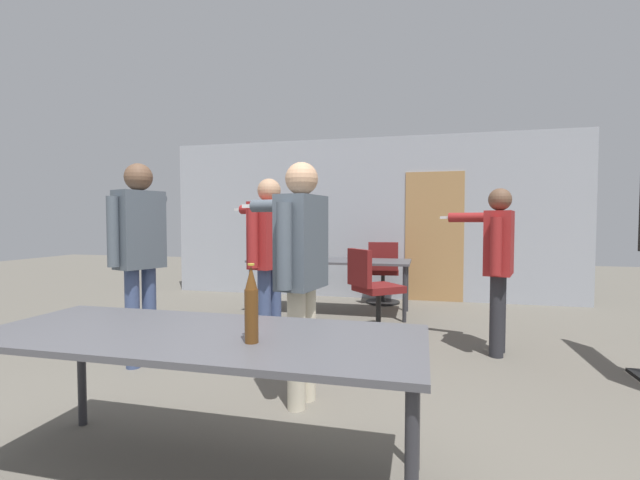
{
  "coord_description": "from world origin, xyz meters",
  "views": [
    {
      "loc": [
        0.94,
        -1.5,
        1.28
      ],
      "look_at": [
        0.01,
        2.31,
        1.1
      ],
      "focal_mm": 24.0,
      "sensor_mm": 36.0,
      "label": 1
    }
  ],
  "objects_px": {
    "person_right_polo": "(300,259)",
    "person_left_plaid": "(268,247)",
    "person_far_watching": "(497,255)",
    "office_chair_side_rolled": "(383,274)",
    "beer_bottle": "(251,306)",
    "person_center_tall": "(139,242)",
    "office_chair_far_left": "(373,292)"
  },
  "relations": [
    {
      "from": "person_left_plaid",
      "to": "person_far_watching",
      "type": "xyz_separation_m",
      "value": [
        2.15,
        0.41,
        -0.07
      ]
    },
    {
      "from": "person_right_polo",
      "to": "beer_bottle",
      "type": "relative_size",
      "value": 4.77
    },
    {
      "from": "person_center_tall",
      "to": "beer_bottle",
      "type": "height_order",
      "value": "person_center_tall"
    },
    {
      "from": "person_right_polo",
      "to": "person_far_watching",
      "type": "height_order",
      "value": "person_right_polo"
    },
    {
      "from": "person_center_tall",
      "to": "person_far_watching",
      "type": "relative_size",
      "value": 1.12
    },
    {
      "from": "person_right_polo",
      "to": "office_chair_far_left",
      "type": "bearing_deg",
      "value": 2.65
    },
    {
      "from": "office_chair_far_left",
      "to": "office_chair_side_rolled",
      "type": "bearing_deg",
      "value": 141.89
    },
    {
      "from": "person_right_polo",
      "to": "person_left_plaid",
      "type": "bearing_deg",
      "value": 40.41
    },
    {
      "from": "person_left_plaid",
      "to": "beer_bottle",
      "type": "bearing_deg",
      "value": -145.45
    },
    {
      "from": "person_left_plaid",
      "to": "office_chair_side_rolled",
      "type": "xyz_separation_m",
      "value": [
        0.87,
        2.64,
        -0.56
      ]
    },
    {
      "from": "person_far_watching",
      "to": "beer_bottle",
      "type": "relative_size",
      "value": 4.51
    },
    {
      "from": "person_center_tall",
      "to": "beer_bottle",
      "type": "xyz_separation_m",
      "value": [
        1.69,
        -1.52,
        -0.19
      ]
    },
    {
      "from": "person_far_watching",
      "to": "office_chair_far_left",
      "type": "distance_m",
      "value": 1.45
    },
    {
      "from": "person_left_plaid",
      "to": "beer_bottle",
      "type": "height_order",
      "value": "person_left_plaid"
    },
    {
      "from": "person_center_tall",
      "to": "person_far_watching",
      "type": "height_order",
      "value": "person_center_tall"
    },
    {
      "from": "office_chair_far_left",
      "to": "office_chair_side_rolled",
      "type": "relative_size",
      "value": 1.0
    },
    {
      "from": "person_right_polo",
      "to": "office_chair_far_left",
      "type": "distance_m",
      "value": 2.16
    },
    {
      "from": "person_far_watching",
      "to": "office_chair_far_left",
      "type": "xyz_separation_m",
      "value": [
        -1.24,
        0.55,
        -0.5
      ]
    },
    {
      "from": "person_center_tall",
      "to": "office_chair_side_rolled",
      "type": "xyz_separation_m",
      "value": [
        1.83,
        3.29,
        -0.63
      ]
    },
    {
      "from": "person_far_watching",
      "to": "office_chair_side_rolled",
      "type": "height_order",
      "value": "person_far_watching"
    },
    {
      "from": "person_far_watching",
      "to": "beer_bottle",
      "type": "height_order",
      "value": "person_far_watching"
    },
    {
      "from": "person_left_plaid",
      "to": "office_chair_side_rolled",
      "type": "bearing_deg",
      "value": -2.45
    },
    {
      "from": "beer_bottle",
      "to": "person_left_plaid",
      "type": "bearing_deg",
      "value": 108.7
    },
    {
      "from": "person_left_plaid",
      "to": "person_right_polo",
      "type": "distance_m",
      "value": 1.27
    },
    {
      "from": "person_far_watching",
      "to": "office_chair_far_left",
      "type": "height_order",
      "value": "person_far_watching"
    },
    {
      "from": "person_right_polo",
      "to": "person_center_tall",
      "type": "distance_m",
      "value": 1.66
    },
    {
      "from": "person_left_plaid",
      "to": "person_right_polo",
      "type": "height_order",
      "value": "person_left_plaid"
    },
    {
      "from": "person_right_polo",
      "to": "office_chair_side_rolled",
      "type": "relative_size",
      "value": 1.75
    },
    {
      "from": "person_center_tall",
      "to": "person_far_watching",
      "type": "xyz_separation_m",
      "value": [
        3.11,
        1.07,
        -0.14
      ]
    },
    {
      "from": "office_chair_side_rolled",
      "to": "person_center_tall",
      "type": "bearing_deg",
      "value": -124.42
    },
    {
      "from": "person_left_plaid",
      "to": "person_center_tall",
      "type": "relative_size",
      "value": 0.95
    },
    {
      "from": "person_right_polo",
      "to": "office_chair_side_rolled",
      "type": "bearing_deg",
      "value": 6.54
    }
  ]
}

